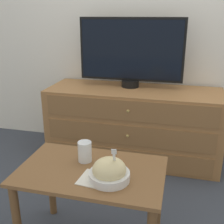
# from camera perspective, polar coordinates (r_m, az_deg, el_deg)

# --- Properties ---
(ground_plane) EXTENTS (12.00, 12.00, 0.00)m
(ground_plane) POSITION_cam_1_polar(r_m,az_deg,el_deg) (2.91, 7.42, -6.44)
(ground_plane) COLOR #383D47
(wall_back) EXTENTS (12.00, 0.05, 2.60)m
(wall_back) POSITION_cam_1_polar(r_m,az_deg,el_deg) (2.65, 8.78, 20.03)
(wall_back) COLOR white
(wall_back) RESTS_ON ground_plane
(dresser) EXTENTS (1.50, 0.54, 0.64)m
(dresser) POSITION_cam_1_polar(r_m,az_deg,el_deg) (2.53, 4.31, -2.46)
(dresser) COLOR #9E6B3D
(dresser) RESTS_ON ground_plane
(tv) EXTENTS (0.90, 0.16, 0.59)m
(tv) POSITION_cam_1_polar(r_m,az_deg,el_deg) (2.46, 3.89, 12.13)
(tv) COLOR black
(tv) RESTS_ON dresser
(coffee_table) EXTENTS (0.76, 0.47, 0.50)m
(coffee_table) POSITION_cam_1_polar(r_m,az_deg,el_deg) (1.55, -4.15, -14.53)
(coffee_table) COLOR brown
(coffee_table) RESTS_ON ground_plane
(takeout_bowl) EXTENTS (0.20, 0.20, 0.19)m
(takeout_bowl) POSITION_cam_1_polar(r_m,az_deg,el_deg) (1.39, -0.55, -12.04)
(takeout_bowl) COLOR silver
(takeout_bowl) RESTS_ON coffee_table
(drink_cup) EXTENTS (0.08, 0.08, 0.11)m
(drink_cup) POSITION_cam_1_polar(r_m,az_deg,el_deg) (1.55, -5.53, -8.24)
(drink_cup) COLOR white
(drink_cup) RESTS_ON coffee_table
(napkin) EXTENTS (0.16, 0.16, 0.00)m
(napkin) POSITION_cam_1_polar(r_m,az_deg,el_deg) (1.41, -3.53, -13.41)
(napkin) COLOR silver
(napkin) RESTS_ON coffee_table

